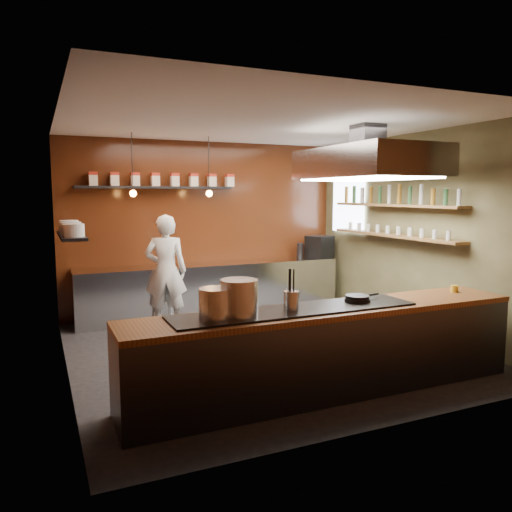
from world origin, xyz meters
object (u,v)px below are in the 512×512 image
stockpot_small (215,303)px  extractor_hood (367,163)px  espresso_machine (319,247)px  chef (166,271)px  stockpot_large (239,298)px

stockpot_small → extractor_hood: bearing=25.7°
espresso_machine → extractor_hood: bearing=-127.6°
extractor_hood → stockpot_small: bearing=-154.3°
stockpot_small → chef: (0.35, 3.35, -0.19)m
extractor_hood → espresso_machine: 2.97m
espresso_machine → stockpot_small: bearing=-151.9°
stockpot_large → chef: 3.35m
espresso_machine → chef: 3.06m
extractor_hood → stockpot_large: size_ratio=5.53×
stockpot_small → espresso_machine: size_ratio=0.74×
stockpot_large → stockpot_small: (-0.24, -0.01, -0.03)m
espresso_machine → chef: (-3.03, -0.39, -0.22)m
stockpot_large → stockpot_small: bearing=-178.3°
extractor_hood → stockpot_small: extractor_hood is taller
extractor_hood → chef: bearing=136.5°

